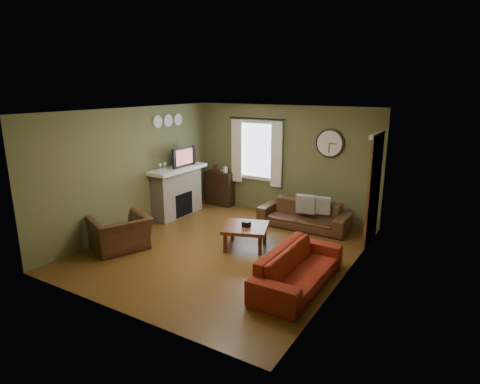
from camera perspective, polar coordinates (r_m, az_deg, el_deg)
The scene contains 31 objects.
floor at distance 7.76m, azimuth -2.18°, elevation -8.08°, with size 4.60×5.20×0.00m, color brown.
ceiling at distance 7.15m, azimuth -2.39°, elevation 11.47°, with size 4.60×5.20×0.00m, color white.
wall_left at distance 8.80m, azimuth -14.93°, elevation 3.07°, with size 0.00×5.20×2.60m, color #5F633A.
wall_right at distance 6.42m, azimuth 15.16°, elevation -1.23°, with size 0.00×5.20×2.60m, color #5F633A.
wall_back at distance 9.58m, azimuth 6.31°, elevation 4.43°, with size 4.60×0.00×2.60m, color #5F633A.
wall_front at distance 5.45m, azimuth -17.48°, elevation -4.26°, with size 4.60×0.00×2.60m, color #5F633A.
fireplace at distance 9.65m, azimuth -8.93°, elevation -0.16°, with size 0.40×1.40×1.10m, color #C2B297.
firebox at distance 9.60m, azimuth -8.00°, elevation -1.75°, with size 0.04×0.60×0.55m, color black.
mantel at distance 9.49m, azimuth -8.93°, elevation 3.26°, with size 0.58×1.60×0.08m, color white.
tv at distance 9.56m, azimuth -8.32°, elevation 4.66°, with size 0.60×0.08×0.35m, color black.
tv_screen at distance 9.50m, azimuth -7.95°, elevation 4.96°, with size 0.02×0.62×0.36m, color #994C3F.
medallion_left at distance 9.21m, azimuth -11.64°, elevation 9.77°, with size 0.28×0.28×0.03m, color white.
medallion_mid at distance 9.47m, azimuth -10.20°, elevation 9.97°, with size 0.28×0.28×0.03m, color white.
medallion_right at distance 9.74m, azimuth -8.83°, elevation 10.16°, with size 0.28×0.28×0.03m, color white.
window_pane at distance 9.84m, azimuth 2.57°, elevation 5.96°, with size 1.00×0.02×1.30m, color silver, non-canonical shape.
curtain_rod at distance 9.66m, azimuth 2.34°, elevation 10.40°, with size 0.03×0.03×1.50m, color black.
curtain_left at distance 10.03m, azimuth -0.48°, elevation 5.86°, with size 0.28×0.04×1.55m, color white.
curtain_right at distance 9.51m, azimuth 5.21°, elevation 5.30°, with size 0.28×0.04×1.55m, color white.
wall_clock at distance 9.05m, azimuth 12.63°, elevation 6.76°, with size 0.64×0.06×0.64m, color white, non-canonical shape.
door at distance 8.23m, azimuth 18.47°, elevation 0.22°, with size 0.05×0.90×2.10m, color brown.
bookshelf at distance 10.44m, azimuth -2.89°, elevation 0.55°, with size 0.74×0.32×0.88m, color black, non-canonical shape.
book at distance 10.45m, azimuth -2.83°, elevation 3.47°, with size 0.16×0.21×0.02m, color #572A17.
sofa_brown at distance 8.90m, azimuth 9.09°, elevation -3.21°, with size 1.97×0.77×0.58m, color #412718.
pillow_left at distance 8.77m, azimuth 9.32°, elevation -1.70°, with size 0.41×0.12×0.41m, color gray.
pillow_right at distance 8.73m, azimuth 11.49°, elevation -1.88°, with size 0.38×0.11×0.38m, color gray.
sofa_red at distance 6.38m, azimuth 8.32°, elevation -10.62°, with size 2.01×0.78×0.59m, color maroon.
armchair at distance 7.93m, azimuth -16.67°, elevation -5.64°, with size 1.02×0.89×0.66m, color #412718.
coffee_table at distance 7.75m, azimuth 0.80°, elevation -6.35°, with size 0.82×0.82×0.43m, color #572A17, non-canonical shape.
tissue_box at distance 7.65m, azimuth 0.91°, elevation -5.18°, with size 0.13×0.13×0.10m, color black.
wine_glass_a at distance 9.02m, azimuth -11.28°, elevation 3.41°, with size 0.07×0.07×0.19m, color white, non-canonical shape.
wine_glass_b at distance 9.13m, azimuth -10.64°, elevation 3.59°, with size 0.07×0.07×0.19m, color white, non-canonical shape.
Camera 1 is at (3.93, -5.96, 3.02)m, focal length 30.00 mm.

